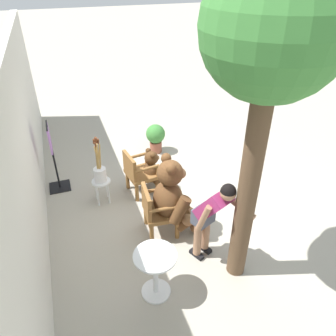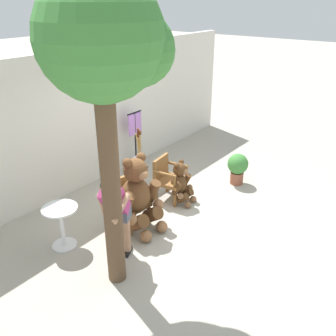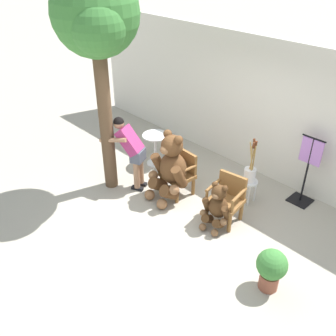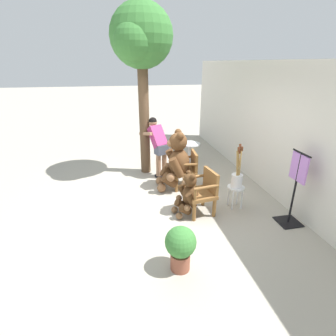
% 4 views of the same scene
% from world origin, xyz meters
% --- Properties ---
extents(ground_plane, '(60.00, 60.00, 0.00)m').
position_xyz_m(ground_plane, '(0.00, 0.00, 0.00)').
color(ground_plane, '#A8A091').
extents(back_wall, '(10.00, 0.16, 2.80)m').
position_xyz_m(back_wall, '(0.00, 2.40, 1.40)').
color(back_wall, silver).
rests_on(back_wall, ground).
extents(wooden_chair_left, '(0.60, 0.56, 0.86)m').
position_xyz_m(wooden_chair_left, '(-0.58, 0.59, 0.46)').
color(wooden_chair_left, brown).
rests_on(wooden_chair_left, ground).
extents(wooden_chair_right, '(0.63, 0.60, 0.86)m').
position_xyz_m(wooden_chair_right, '(0.57, 0.59, 0.46)').
color(wooden_chair_right, brown).
rests_on(wooden_chair_right, ground).
extents(teddy_bear_large, '(0.83, 0.80, 1.37)m').
position_xyz_m(teddy_bear_large, '(-0.59, 0.33, 0.67)').
color(teddy_bear_large, brown).
rests_on(teddy_bear_large, ground).
extents(teddy_bear_small, '(0.54, 0.53, 0.87)m').
position_xyz_m(teddy_bear_small, '(0.59, 0.30, 0.43)').
color(teddy_bear_small, '#4C3019').
rests_on(teddy_bear_small, ground).
extents(person_visitor, '(0.74, 0.69, 1.48)m').
position_xyz_m(person_visitor, '(-1.38, 0.05, 0.89)').
color(person_visitor, black).
rests_on(person_visitor, ground).
extents(white_stool, '(0.34, 0.34, 0.46)m').
position_xyz_m(white_stool, '(0.53, 1.30, 0.36)').
color(white_stool, silver).
rests_on(white_stool, ground).
extents(brush_bucket, '(0.22, 0.22, 0.88)m').
position_xyz_m(brush_bucket, '(0.53, 1.30, 0.67)').
color(brush_bucket, white).
rests_on(brush_bucket, white_stool).
extents(round_side_table, '(0.56, 0.56, 0.72)m').
position_xyz_m(round_side_table, '(-1.70, 0.97, 0.45)').
color(round_side_table, silver).
rests_on(round_side_table, ground).
extents(patio_tree, '(1.51, 1.44, 4.03)m').
position_xyz_m(patio_tree, '(-1.66, -0.27, 3.19)').
color(patio_tree, brown).
rests_on(patio_tree, ground).
extents(potted_plant, '(0.44, 0.44, 0.68)m').
position_xyz_m(potted_plant, '(1.99, -0.19, 0.40)').
color(potted_plant, brown).
rests_on(potted_plant, ground).
extents(clothing_display_stand, '(0.44, 0.40, 1.36)m').
position_xyz_m(clothing_display_stand, '(1.25, 2.05, 0.72)').
color(clothing_display_stand, black).
rests_on(clothing_display_stand, ground).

